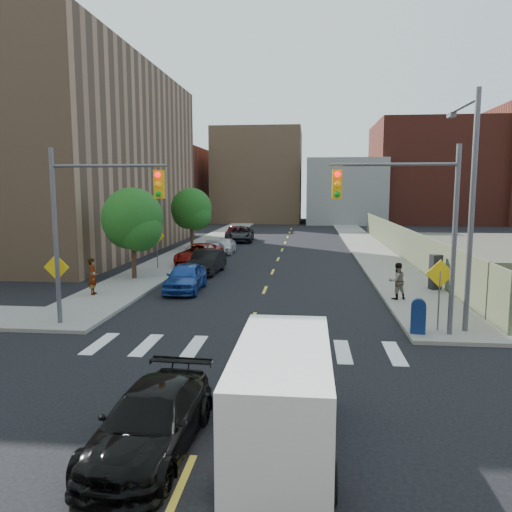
% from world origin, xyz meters
% --- Properties ---
extents(ground, '(160.00, 160.00, 0.00)m').
position_xyz_m(ground, '(0.00, 0.00, 0.00)').
color(ground, black).
rests_on(ground, ground).
extents(sidewalk_nw, '(3.50, 73.00, 0.15)m').
position_xyz_m(sidewalk_nw, '(-7.75, 41.50, 0.07)').
color(sidewalk_nw, gray).
rests_on(sidewalk_nw, ground).
extents(sidewalk_ne, '(3.50, 73.00, 0.15)m').
position_xyz_m(sidewalk_ne, '(7.75, 41.50, 0.07)').
color(sidewalk_ne, gray).
rests_on(sidewalk_ne, ground).
extents(fence_north, '(0.12, 44.00, 2.50)m').
position_xyz_m(fence_north, '(9.60, 28.00, 1.25)').
color(fence_north, '#6A694A').
rests_on(fence_north, ground).
extents(building_nw, '(22.00, 30.00, 16.00)m').
position_xyz_m(building_nw, '(-22.00, 30.00, 8.00)').
color(building_nw, '#8C6B4C').
rests_on(building_nw, ground).
extents(bg_bldg_west, '(14.00, 18.00, 12.00)m').
position_xyz_m(bg_bldg_west, '(-22.00, 70.00, 6.00)').
color(bg_bldg_west, '#592319').
rests_on(bg_bldg_west, ground).
extents(bg_bldg_midwest, '(14.00, 16.00, 15.00)m').
position_xyz_m(bg_bldg_midwest, '(-6.00, 72.00, 7.50)').
color(bg_bldg_midwest, '#8C6B4C').
rests_on(bg_bldg_midwest, ground).
extents(bg_bldg_center, '(12.00, 16.00, 10.00)m').
position_xyz_m(bg_bldg_center, '(8.00, 70.00, 5.00)').
color(bg_bldg_center, gray).
rests_on(bg_bldg_center, ground).
extents(bg_bldg_east, '(18.00, 18.00, 16.00)m').
position_xyz_m(bg_bldg_east, '(22.00, 72.00, 8.00)').
color(bg_bldg_east, '#592319').
rests_on(bg_bldg_east, ground).
extents(signal_nw, '(4.59, 0.30, 7.00)m').
position_xyz_m(signal_nw, '(-5.98, 6.00, 4.53)').
color(signal_nw, '#59595E').
rests_on(signal_nw, ground).
extents(signal_ne, '(4.59, 0.30, 7.00)m').
position_xyz_m(signal_ne, '(5.98, 6.00, 4.53)').
color(signal_ne, '#59595E').
rests_on(signal_ne, ground).
extents(streetlight_ne, '(0.25, 3.70, 9.00)m').
position_xyz_m(streetlight_ne, '(8.20, 6.90, 5.22)').
color(streetlight_ne, '#59595E').
rests_on(streetlight_ne, ground).
extents(warn_sign_nw, '(1.06, 0.06, 2.83)m').
position_xyz_m(warn_sign_nw, '(-7.80, 6.50, 1.99)').
color(warn_sign_nw, '#59595E').
rests_on(warn_sign_nw, ground).
extents(warn_sign_ne, '(1.06, 0.06, 2.83)m').
position_xyz_m(warn_sign_ne, '(7.20, 6.50, 1.99)').
color(warn_sign_ne, '#59595E').
rests_on(warn_sign_ne, ground).
extents(warn_sign_midwest, '(1.06, 0.06, 2.83)m').
position_xyz_m(warn_sign_midwest, '(-7.80, 20.00, 1.99)').
color(warn_sign_midwest, '#59595E').
rests_on(warn_sign_midwest, ground).
extents(tree_west_near, '(3.66, 3.64, 5.52)m').
position_xyz_m(tree_west_near, '(-8.00, 16.05, 3.48)').
color(tree_west_near, '#332114').
rests_on(tree_west_near, ground).
extents(tree_west_far, '(3.66, 3.64, 5.52)m').
position_xyz_m(tree_west_far, '(-8.00, 31.05, 3.48)').
color(tree_west_far, '#332114').
rests_on(tree_west_far, ground).
extents(parked_car_blue, '(1.91, 4.49, 1.51)m').
position_xyz_m(parked_car_blue, '(-4.20, 13.29, 0.76)').
color(parked_car_blue, navy).
rests_on(parked_car_blue, ground).
extents(parked_car_black, '(1.89, 4.72, 1.53)m').
position_xyz_m(parked_car_black, '(-4.20, 18.92, 0.76)').
color(parked_car_black, black).
rests_on(parked_car_black, ground).
extents(parked_car_red, '(3.00, 5.60, 1.50)m').
position_xyz_m(parked_car_red, '(-5.50, 22.66, 0.75)').
color(parked_car_red, maroon).
rests_on(parked_car_red, ground).
extents(parked_car_silver, '(1.98, 4.67, 1.34)m').
position_xyz_m(parked_car_silver, '(-5.06, 24.99, 0.67)').
color(parked_car_silver, '#A2A5A9').
rests_on(parked_car_silver, ground).
extents(parked_car_white, '(1.57, 3.85, 1.31)m').
position_xyz_m(parked_car_white, '(-4.70, 29.10, 0.65)').
color(parked_car_white, silver).
rests_on(parked_car_white, ground).
extents(parked_car_maroon, '(1.80, 4.36, 1.40)m').
position_xyz_m(parked_car_maroon, '(-5.50, 40.99, 0.70)').
color(parked_car_maroon, '#410D11').
rests_on(parked_car_maroon, ground).
extents(parked_car_grey, '(2.89, 5.73, 1.56)m').
position_xyz_m(parked_car_grey, '(-4.68, 38.67, 0.78)').
color(parked_car_grey, black).
rests_on(parked_car_grey, ground).
extents(black_sedan, '(2.08, 4.62, 1.32)m').
position_xyz_m(black_sedan, '(-0.91, -2.90, 0.66)').
color(black_sedan, black).
rests_on(black_sedan, ground).
extents(cargo_van, '(2.10, 4.99, 2.28)m').
position_xyz_m(cargo_van, '(1.79, -2.41, 1.20)').
color(cargo_van, white).
rests_on(cargo_van, ground).
extents(mailbox, '(0.60, 0.50, 1.30)m').
position_xyz_m(mailbox, '(6.36, 6.00, 0.78)').
color(mailbox, navy).
rests_on(mailbox, sidewalk_ne).
extents(payphone, '(0.66, 0.60, 1.85)m').
position_xyz_m(payphone, '(9.03, 14.44, 1.07)').
color(payphone, black).
rests_on(payphone, sidewalk_ne).
extents(pedestrian_west, '(0.58, 0.75, 1.83)m').
position_xyz_m(pedestrian_west, '(-8.45, 11.31, 1.07)').
color(pedestrian_west, gray).
rests_on(pedestrian_west, sidewalk_nw).
extents(pedestrian_east, '(1.03, 0.92, 1.77)m').
position_xyz_m(pedestrian_east, '(6.58, 11.77, 1.04)').
color(pedestrian_east, gray).
rests_on(pedestrian_east, sidewalk_ne).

